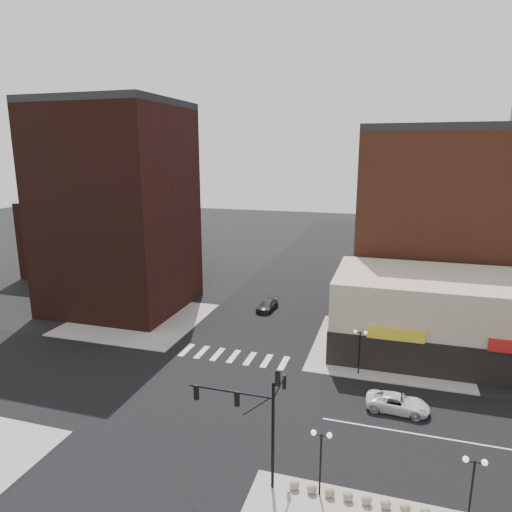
% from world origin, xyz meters
% --- Properties ---
extents(ground, '(240.00, 240.00, 0.00)m').
position_xyz_m(ground, '(0.00, 0.00, 0.00)').
color(ground, black).
rests_on(ground, ground).
extents(road_ew, '(200.00, 14.00, 0.02)m').
position_xyz_m(road_ew, '(0.00, 0.00, 0.01)').
color(road_ew, black).
rests_on(road_ew, ground).
extents(road_ns, '(14.00, 200.00, 0.02)m').
position_xyz_m(road_ns, '(0.00, 0.00, 0.01)').
color(road_ns, black).
rests_on(road_ns, ground).
extents(sidewalk_nw, '(15.00, 15.00, 0.12)m').
position_xyz_m(sidewalk_nw, '(-14.50, 14.50, 0.06)').
color(sidewalk_nw, gray).
rests_on(sidewalk_nw, ground).
extents(sidewalk_ne, '(15.00, 15.00, 0.12)m').
position_xyz_m(sidewalk_ne, '(14.50, 14.50, 0.06)').
color(sidewalk_ne, gray).
rests_on(sidewalk_ne, ground).
extents(building_nw, '(16.00, 15.00, 25.00)m').
position_xyz_m(building_nw, '(-19.00, 18.50, 12.50)').
color(building_nw, black).
rests_on(building_nw, ground).
extents(building_nw_low, '(20.00, 18.00, 12.00)m').
position_xyz_m(building_nw_low, '(-32.00, 34.00, 6.00)').
color(building_nw_low, black).
rests_on(building_nw_low, ground).
extents(building_ne_midrise, '(18.00, 15.00, 22.00)m').
position_xyz_m(building_ne_midrise, '(19.00, 29.50, 11.00)').
color(building_ne_midrise, brown).
rests_on(building_ne_midrise, ground).
extents(building_ne_row, '(24.20, 12.20, 8.00)m').
position_xyz_m(building_ne_row, '(21.00, 15.00, 3.30)').
color(building_ne_row, '#BEAE97').
rests_on(building_ne_row, ground).
extents(traffic_signal, '(5.59, 3.09, 7.77)m').
position_xyz_m(traffic_signal, '(7.24, -7.83, 4.96)').
color(traffic_signal, black).
rests_on(traffic_signal, ground).
extents(street_lamp_se_a, '(1.22, 0.32, 4.16)m').
position_xyz_m(street_lamp_se_a, '(11.00, -8.00, 3.29)').
color(street_lamp_se_a, black).
rests_on(street_lamp_se_a, sidewalk_se).
extents(street_lamp_se_b, '(1.22, 0.32, 4.16)m').
position_xyz_m(street_lamp_se_b, '(19.00, -8.00, 3.29)').
color(street_lamp_se_b, black).
rests_on(street_lamp_se_b, sidewalk_se).
extents(street_lamp_ne, '(1.22, 0.32, 4.16)m').
position_xyz_m(street_lamp_ne, '(12.00, 8.00, 3.29)').
color(street_lamp_ne, black).
rests_on(street_lamp_ne, sidewalk_ne).
extents(bollard_row, '(10.04, 0.59, 0.59)m').
position_xyz_m(bollard_row, '(14.23, -8.00, 0.41)').
color(bollard_row, '#8A725F').
rests_on(bollard_row, sidewalk_se).
extents(white_suv, '(4.90, 2.45, 1.33)m').
position_xyz_m(white_suv, '(15.39, 2.79, 0.67)').
color(white_suv, silver).
rests_on(white_suv, ground).
extents(dark_sedan_north, '(2.17, 4.62, 1.30)m').
position_xyz_m(dark_sedan_north, '(-0.48, 22.22, 0.65)').
color(dark_sedan_north, black).
rests_on(dark_sedan_north, ground).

